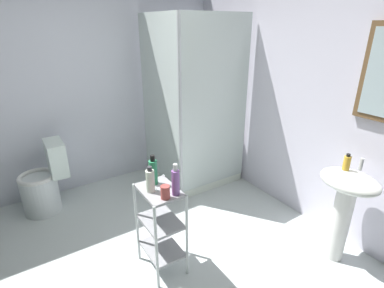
% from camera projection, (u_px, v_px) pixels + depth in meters
% --- Properties ---
extents(ground_plane, '(4.20, 4.20, 0.02)m').
position_uv_depth(ground_plane, '(143.00, 284.00, 2.30)').
color(ground_plane, silver).
extents(wall_back, '(4.20, 0.14, 2.50)m').
position_uv_depth(wall_back, '(317.00, 96.00, 2.74)').
color(wall_back, silver).
rests_on(wall_back, ground_plane).
extents(wall_left, '(0.10, 4.20, 2.50)m').
position_uv_depth(wall_left, '(67.00, 85.00, 3.26)').
color(wall_left, silver).
rests_on(wall_left, ground_plane).
extents(shower_stall, '(0.92, 0.92, 2.00)m').
position_uv_depth(shower_stall, '(191.00, 147.00, 3.66)').
color(shower_stall, white).
rests_on(shower_stall, ground_plane).
extents(pedestal_sink, '(0.46, 0.37, 0.81)m').
position_uv_depth(pedestal_sink, '(345.00, 199.00, 2.35)').
color(pedestal_sink, white).
rests_on(pedestal_sink, ground_plane).
extents(sink_faucet, '(0.03, 0.03, 0.10)m').
position_uv_depth(sink_faucet, '(361.00, 164.00, 2.30)').
color(sink_faucet, silver).
rests_on(sink_faucet, pedestal_sink).
extents(toilet, '(0.37, 0.49, 0.76)m').
position_uv_depth(toilet, '(44.00, 184.00, 3.11)').
color(toilet, white).
rests_on(toilet, ground_plane).
extents(storage_cart, '(0.38, 0.28, 0.74)m').
position_uv_depth(storage_cart, '(161.00, 223.00, 2.30)').
color(storage_cart, silver).
rests_on(storage_cart, ground_plane).
extents(hand_soap_bottle, '(0.05, 0.05, 0.14)m').
position_uv_depth(hand_soap_bottle, '(347.00, 163.00, 2.31)').
color(hand_soap_bottle, gold).
rests_on(hand_soap_bottle, pedestal_sink).
extents(conditioner_bottle_purple, '(0.06, 0.06, 0.24)m').
position_uv_depth(conditioner_bottle_purple, '(176.00, 182.00, 2.08)').
color(conditioner_bottle_purple, '#8955A3').
rests_on(conditioner_bottle_purple, storage_cart).
extents(body_wash_bottle_green, '(0.06, 0.06, 0.24)m').
position_uv_depth(body_wash_bottle_green, '(153.00, 171.00, 2.23)').
color(body_wash_bottle_green, '#2A8B59').
rests_on(body_wash_bottle_green, storage_cart).
extents(lotion_bottle_white, '(0.06, 0.06, 0.20)m').
position_uv_depth(lotion_bottle_white, '(150.00, 180.00, 2.13)').
color(lotion_bottle_white, white).
rests_on(lotion_bottle_white, storage_cart).
extents(rinse_cup, '(0.07, 0.07, 0.10)m').
position_uv_depth(rinse_cup, '(165.00, 192.00, 2.06)').
color(rinse_cup, '#B24742').
rests_on(rinse_cup, storage_cart).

